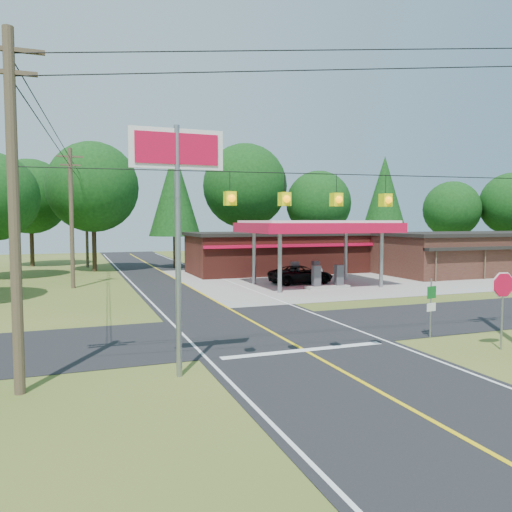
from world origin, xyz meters
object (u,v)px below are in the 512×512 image
object	(u,v)px
gas_canopy	(316,229)
sedan_car	(313,267)
big_stop_sign	(177,188)
octagonal_stop_sign	(503,291)
suv_car	(301,275)

from	to	relation	value
gas_canopy	sedan_car	xyz separation A→B (m)	(3.76, 8.00, -3.65)
sedan_car	big_stop_sign	xyz separation A→B (m)	(-17.76, -26.01, 5.20)
gas_canopy	big_stop_sign	distance (m)	22.86
sedan_car	octagonal_stop_sign	size ratio (longest dim) A/B	1.23
sedan_car	big_stop_sign	size ratio (longest dim) A/B	0.47
octagonal_stop_sign	suv_car	bearing A→B (deg)	85.82
sedan_car	big_stop_sign	distance (m)	31.92
suv_car	sedan_car	world-z (taller)	suv_car
sedan_car	gas_canopy	bearing A→B (deg)	-96.58
suv_car	gas_canopy	bearing A→B (deg)	-164.08
gas_canopy	big_stop_sign	xyz separation A→B (m)	(-14.00, -18.01, 1.56)
gas_canopy	octagonal_stop_sign	xyz separation A→B (m)	(-2.00, -19.01, -2.03)
octagonal_stop_sign	big_stop_sign	bearing A→B (deg)	175.22
sedan_car	suv_car	bearing A→B (deg)	-104.65
suv_car	octagonal_stop_sign	size ratio (longest dim) A/B	1.70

